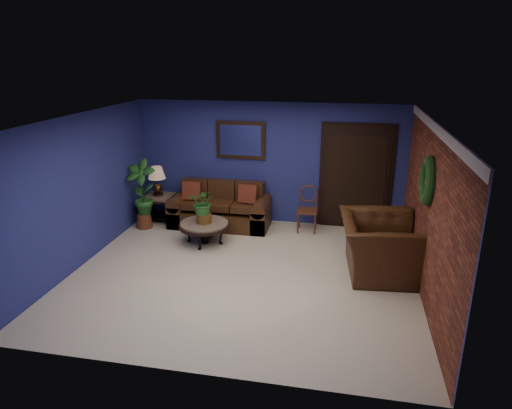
% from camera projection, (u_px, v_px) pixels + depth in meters
% --- Properties ---
extents(floor, '(5.50, 5.50, 0.00)m').
position_uv_depth(floor, '(243.00, 273.00, 7.46)').
color(floor, beige).
rests_on(floor, ground).
extents(wall_back, '(5.50, 0.04, 2.50)m').
position_uv_depth(wall_back, '(270.00, 164.00, 9.38)').
color(wall_back, navy).
rests_on(wall_back, ground).
extents(wall_left, '(0.04, 5.00, 2.50)m').
position_uv_depth(wall_left, '(81.00, 191.00, 7.57)').
color(wall_left, navy).
rests_on(wall_left, ground).
extents(wall_right_brick, '(0.04, 5.00, 2.50)m').
position_uv_depth(wall_right_brick, '(429.00, 212.00, 6.56)').
color(wall_right_brick, brown).
rests_on(wall_right_brick, ground).
extents(ceiling, '(5.50, 5.00, 0.02)m').
position_uv_depth(ceiling, '(242.00, 119.00, 6.66)').
color(ceiling, white).
rests_on(ceiling, wall_back).
extents(crown_molding, '(0.03, 5.00, 0.14)m').
position_uv_depth(crown_molding, '(437.00, 130.00, 6.18)').
color(crown_molding, white).
rests_on(crown_molding, wall_right_brick).
extents(wall_mirror, '(1.02, 0.06, 0.77)m').
position_uv_depth(wall_mirror, '(241.00, 140.00, 9.31)').
color(wall_mirror, '#482F17').
rests_on(wall_mirror, wall_back).
extents(closet_door, '(1.44, 0.06, 2.18)m').
position_uv_depth(closet_door, '(356.00, 178.00, 9.10)').
color(closet_door, black).
rests_on(closet_door, wall_back).
extents(wreath, '(0.16, 0.72, 0.72)m').
position_uv_depth(wreath, '(428.00, 181.00, 6.47)').
color(wreath, black).
rests_on(wreath, wall_right_brick).
extents(sofa, '(2.03, 0.88, 0.91)m').
position_uv_depth(sofa, '(221.00, 211.00, 9.47)').
color(sofa, '#422813').
rests_on(sofa, ground).
extents(coffee_table, '(0.95, 0.95, 0.41)m').
position_uv_depth(coffee_table, '(204.00, 225.00, 8.53)').
color(coffee_table, '#514C47').
rests_on(coffee_table, ground).
extents(end_table, '(0.61, 0.61, 0.56)m').
position_uv_depth(end_table, '(159.00, 201.00, 9.65)').
color(end_table, '#514C47').
rests_on(end_table, ground).
extents(table_lamp, '(0.36, 0.36, 0.60)m').
position_uv_depth(table_lamp, '(157.00, 178.00, 9.49)').
color(table_lamp, '#482F17').
rests_on(table_lamp, end_table).
extents(side_chair, '(0.40, 0.40, 0.92)m').
position_uv_depth(side_chair, '(308.00, 206.00, 9.11)').
color(side_chair, '#5A2C19').
rests_on(side_chair, ground).
extents(armchair, '(1.36, 1.52, 0.92)m').
position_uv_depth(armchair, '(379.00, 246.00, 7.36)').
color(armchair, '#422813').
rests_on(armchair, ground).
extents(coffee_plant, '(0.50, 0.44, 0.67)m').
position_uv_depth(coffee_plant, '(203.00, 204.00, 8.39)').
color(coffee_plant, brown).
rests_on(coffee_plant, coffee_table).
extents(floor_plant, '(0.40, 0.36, 0.76)m').
position_uv_depth(floor_plant, '(388.00, 231.00, 8.17)').
color(floor_plant, brown).
rests_on(floor_plant, ground).
extents(tall_plant, '(0.65, 0.47, 1.42)m').
position_uv_depth(tall_plant, '(142.00, 192.00, 9.16)').
color(tall_plant, brown).
rests_on(tall_plant, ground).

